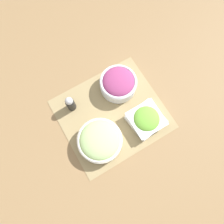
{
  "coord_description": "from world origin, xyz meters",
  "views": [
    {
      "loc": [
        -0.13,
        -0.23,
        0.95
      ],
      "look_at": [
        0.0,
        0.0,
        0.03
      ],
      "focal_mm": 35.0,
      "sensor_mm": 36.0,
      "label": 1
    }
  ],
  "objects": [
    {
      "name": "ground_plane",
      "position": [
        0.0,
        0.0,
        0.0
      ],
      "size": [
        3.0,
        3.0,
        0.0
      ],
      "primitive_type": "plane",
      "color": "olive"
    },
    {
      "name": "cucumber_bowl",
      "position": [
        -0.11,
        -0.08,
        0.05
      ],
      "size": [
        0.19,
        0.19,
        0.08
      ],
      "color": "silver",
      "rests_on": "placemat"
    },
    {
      "name": "onion_bowl",
      "position": [
        0.09,
        0.1,
        0.05
      ],
      "size": [
        0.17,
        0.17,
        0.08
      ],
      "color": "silver",
      "rests_on": "placemat"
    },
    {
      "name": "pepper_shaker",
      "position": [
        -0.14,
        0.12,
        0.05
      ],
      "size": [
        0.04,
        0.04,
        0.1
      ],
      "color": "black",
      "rests_on": "placemat"
    },
    {
      "name": "placemat",
      "position": [
        0.0,
        0.0,
        0.0
      ],
      "size": [
        0.45,
        0.41,
        0.0
      ],
      "color": "#937F56",
      "rests_on": "ground_plane"
    },
    {
      "name": "lettuce_bowl",
      "position": [
        0.11,
        -0.1,
        0.04
      ],
      "size": [
        0.15,
        0.15,
        0.07
      ],
      "color": "white",
      "rests_on": "placemat"
    }
  ]
}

